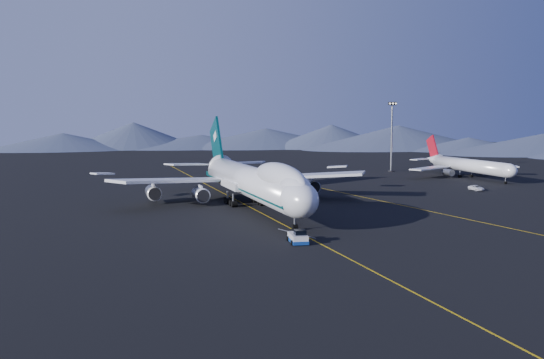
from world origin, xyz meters
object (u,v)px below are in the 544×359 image
object	(u,v)px
pushback_tug	(298,238)
floodlight_mast	(392,136)
second_jet	(467,165)
service_van	(476,188)
boeing_747	(251,181)

from	to	relation	value
pushback_tug	floodlight_mast	world-z (taller)	floodlight_mast
second_jet	service_van	size ratio (longest dim) A/B	9.46
service_van	floodlight_mast	size ratio (longest dim) A/B	0.20
pushback_tug	second_jet	bearing A→B (deg)	49.54
pushback_tug	second_jet	size ratio (longest dim) A/B	0.12
service_van	boeing_747	bearing A→B (deg)	-169.59
second_jet	pushback_tug	bearing A→B (deg)	-160.31
second_jet	floodlight_mast	world-z (taller)	floodlight_mast
boeing_747	second_jet	world-z (taller)	boeing_747
boeing_747	service_van	distance (m)	65.26
pushback_tug	service_van	distance (m)	81.44
pushback_tug	second_jet	xyz separation A→B (m)	(84.58, 73.77, 3.21)
boeing_747	pushback_tug	xyz separation A→B (m)	(-3.00, -36.00, -5.14)
service_van	floodlight_mast	xyz separation A→B (m)	(5.15, 53.94, 11.52)
service_van	second_jet	bearing A→B (deg)	59.98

